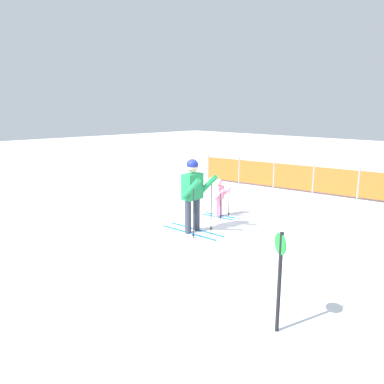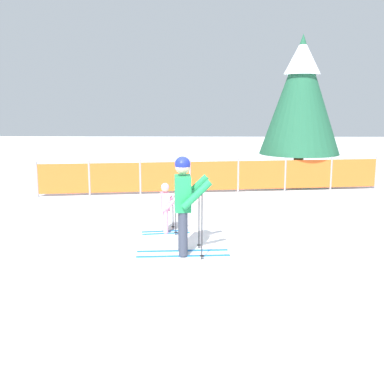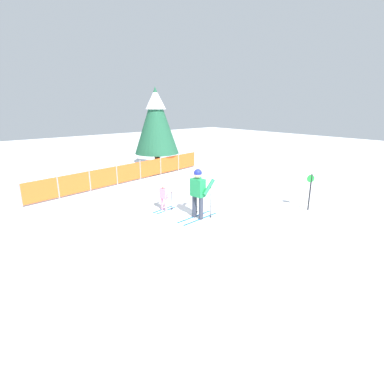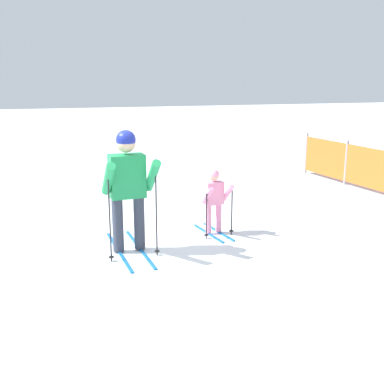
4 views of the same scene
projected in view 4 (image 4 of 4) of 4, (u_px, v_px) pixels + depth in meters
name	position (u px, v px, depth m)	size (l,w,h in m)	color
ground_plane	(122.00, 251.00, 6.84)	(60.00, 60.00, 0.00)	white
skier_adult	(128.00, 181.00, 6.59)	(1.65, 0.76, 1.72)	#1966B2
skier_child	(214.00, 197.00, 7.45)	(0.99, 0.51, 1.03)	#1966B2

